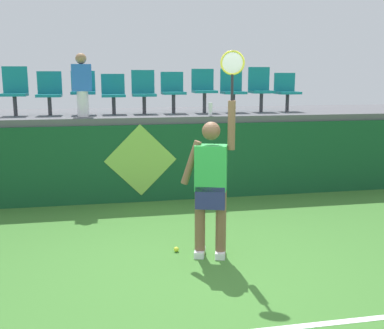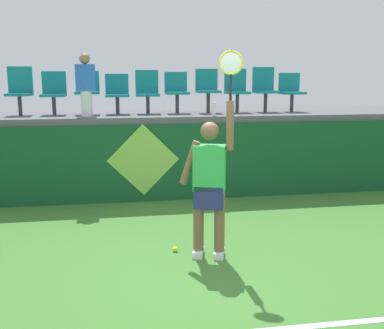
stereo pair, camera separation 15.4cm
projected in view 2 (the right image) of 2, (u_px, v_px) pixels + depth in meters
ground_plane at (199, 269)px, 5.35m from camera, size 40.00×40.00×0.00m
court_back_wall at (169, 162)px, 8.21m from camera, size 11.80×0.20×1.37m
spectator_platform at (162, 115)px, 9.21m from camera, size 11.80×2.46×0.12m
tennis_player at (210, 182)px, 5.54m from camera, size 0.73×0.37×2.51m
tennis_ball at (175, 249)px, 5.86m from camera, size 0.07×0.07×0.07m
water_bottle at (213, 109)px, 8.26m from camera, size 0.08×0.08×0.24m
stadium_chair_0 at (20, 89)px, 8.36m from camera, size 0.44×0.42×0.88m
stadium_chair_1 at (54, 91)px, 8.46m from camera, size 0.44×0.42×0.80m
stadium_chair_2 at (87, 90)px, 8.55m from camera, size 0.44×0.42×0.80m
stadium_chair_3 at (117, 92)px, 8.65m from camera, size 0.44×0.42×0.75m
stadium_chair_4 at (147, 90)px, 8.74m from camera, size 0.44×0.42×0.82m
stadium_chair_5 at (177, 90)px, 8.83m from camera, size 0.44×0.42×0.79m
stadium_chair_6 at (208, 88)px, 8.92m from camera, size 0.44×0.42×0.85m
stadium_chair_7 at (236, 88)px, 9.02m from camera, size 0.44×0.42×0.85m
stadium_chair_8 at (265, 87)px, 9.11m from camera, size 0.44×0.42×0.88m
stadium_chair_9 at (291, 90)px, 9.20m from camera, size 0.44×0.42×0.77m
spectator_0 at (86, 84)px, 8.11m from camera, size 0.34×0.20×1.11m
wall_signage_mount at (144, 201)px, 8.17m from camera, size 1.27×0.01×1.39m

